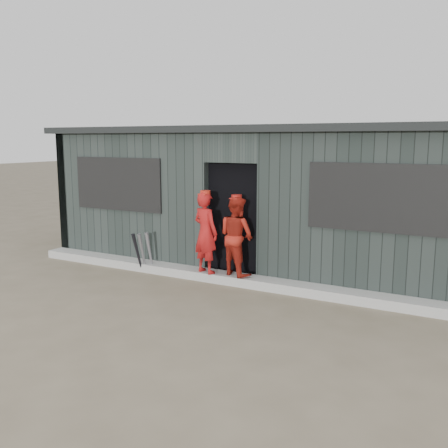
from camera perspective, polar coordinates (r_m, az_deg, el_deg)
The scene contains 9 objects.
ground at distance 7.04m, azimuth -7.14°, elevation -10.22°, with size 80.00×80.00×0.00m, color brown.
curb at distance 8.49m, azimuth 0.06°, elevation -6.15°, with size 8.00×0.36×0.15m, color #969691.
bat_left at distance 9.12m, azimuth -9.30°, elevation -3.26°, with size 0.07×0.07×0.74m, color gray.
bat_mid at distance 9.12m, azimuth -8.49°, elevation -3.19°, with size 0.07×0.07×0.75m, color gray.
bat_right at distance 9.10m, azimuth -9.85°, elevation -3.28°, with size 0.07×0.07×0.76m, color black.
player_red_left at distance 8.38m, azimuth -2.12°, elevation -1.00°, with size 0.50×0.33×1.38m, color #9F1413.
player_red_right at distance 8.26m, azimuth 1.43°, elevation -1.35°, with size 0.64×0.50×1.32m, color maroon.
player_grey_back at distance 8.87m, azimuth 2.79°, elevation -1.75°, with size 0.62×0.40×1.27m, color #A5A5A5.
dugout at distance 9.75m, azimuth 4.81°, elevation 3.14°, with size 8.30×3.30×2.62m.
Camera 1 is at (3.90, -5.36, 2.38)m, focal length 40.00 mm.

